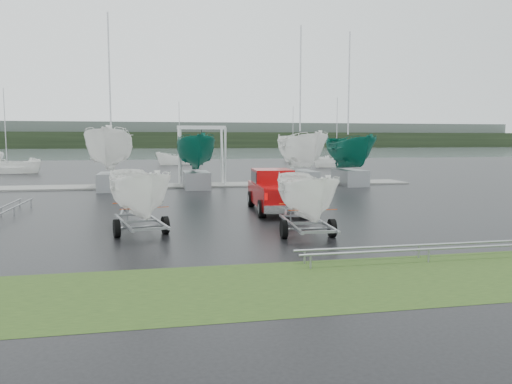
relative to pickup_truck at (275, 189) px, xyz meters
name	(u,v)px	position (x,y,z in m)	size (l,w,h in m)	color
ground_plane	(224,213)	(-2.34, -0.40, -0.95)	(120.00, 120.00, 0.00)	black
lake	(167,153)	(-2.34, 99.60, -0.96)	(300.00, 300.00, 0.00)	gray
grass_verge	(293,285)	(-2.34, -11.40, -0.94)	(40.00, 40.00, 0.00)	#203414
dock	(198,185)	(-2.34, 12.60, -0.90)	(30.00, 3.00, 0.12)	gray
treeline	(162,140)	(-2.34, 169.60, 2.05)	(300.00, 8.00, 6.00)	black
far_hill	(162,135)	(-2.34, 177.60, 4.05)	(300.00, 6.00, 10.00)	#4C5651
pickup_truck	(275,189)	(0.00, 0.00, 0.00)	(2.30, 5.58, 1.82)	#930809
trailer_hitched	(307,157)	(-0.41, -6.20, 1.68)	(1.82, 3.67, 4.84)	gray
trailer_parked	(138,152)	(-5.78, -4.75, 1.83)	(2.09, 3.77, 5.13)	gray
boat_hoist	(202,147)	(-2.09, 12.60, 1.72)	(3.30, 2.18, 4.12)	silver
keelboat_0	(110,119)	(-7.92, 10.60, 3.52)	(2.81, 3.20, 10.99)	gray
keelboat_1	(196,129)	(-2.62, 10.80, 2.90)	(2.42, 3.20, 7.54)	gray
keelboat_2	(302,126)	(4.45, 10.60, 3.14)	(2.57, 3.20, 10.75)	gray
keelboat_3	(351,131)	(8.03, 10.90, 2.82)	(2.38, 3.20, 10.54)	gray
mast_rack_0	(7,208)	(-11.34, 0.60, -0.60)	(0.56, 6.50, 0.06)	gray
mast_rack_2	(424,247)	(1.66, -9.90, -0.60)	(7.00, 0.56, 0.06)	gray
moored_boat_0	(8,173)	(-19.00, 29.34, -0.94)	(2.91, 2.86, 11.23)	white
moored_boat_1	(180,164)	(-2.10, 42.97, -0.94)	(3.39, 3.36, 11.33)	white
moored_boat_2	(336,167)	(15.47, 33.33, -0.94)	(2.85, 2.80, 11.12)	white
moored_boat_3	(293,161)	(14.53, 48.72, -0.94)	(3.19, 3.22, 11.14)	white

